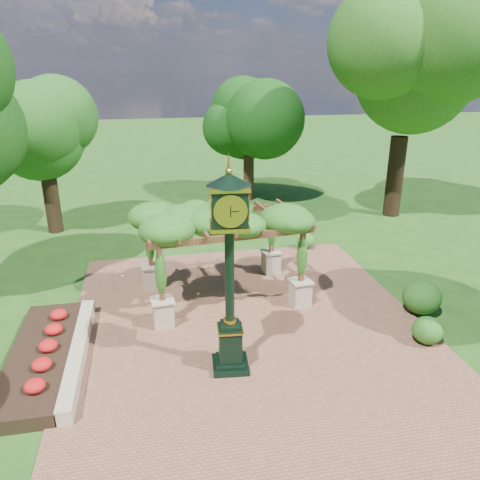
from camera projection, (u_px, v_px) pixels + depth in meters
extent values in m
plane|color=#1E4714|center=(258.00, 350.00, 12.37)|extent=(120.00, 120.00, 0.00)
cube|color=brown|center=(250.00, 330.00, 13.29)|extent=(10.00, 12.00, 0.04)
cube|color=#C6B793|center=(79.00, 352.00, 11.93)|extent=(0.35, 5.00, 0.40)
cube|color=red|center=(41.00, 357.00, 11.78)|extent=(1.50, 5.00, 0.36)
cube|color=black|center=(230.00, 365.00, 11.60)|extent=(0.95, 0.95, 0.13)
cube|color=black|center=(230.00, 344.00, 11.39)|extent=(0.59, 0.59, 0.98)
cube|color=gold|center=(230.00, 329.00, 11.24)|extent=(0.67, 0.67, 0.04)
cylinder|color=black|center=(230.00, 275.00, 10.74)|extent=(0.24, 0.24, 2.51)
cube|color=black|center=(229.00, 206.00, 10.17)|extent=(0.83, 0.83, 0.77)
cylinder|color=beige|center=(231.00, 211.00, 9.80)|extent=(0.66, 0.09, 0.66)
cone|color=black|center=(229.00, 179.00, 9.96)|extent=(1.07, 1.07, 0.27)
sphere|color=gold|center=(229.00, 172.00, 9.90)|extent=(0.15, 0.15, 0.15)
cube|color=#BEAB8D|center=(163.00, 313.00, 13.38)|extent=(0.61, 0.61, 0.77)
cube|color=brown|center=(161.00, 274.00, 12.95)|extent=(0.15, 0.15, 1.58)
cube|color=#BEAB8D|center=(300.00, 293.00, 14.56)|extent=(0.61, 0.61, 0.77)
cube|color=brown|center=(302.00, 257.00, 14.14)|extent=(0.15, 0.15, 1.58)
cube|color=#BEAB8D|center=(152.00, 277.00, 15.67)|extent=(0.61, 0.61, 0.77)
cube|color=brown|center=(149.00, 243.00, 15.25)|extent=(0.15, 0.15, 1.58)
cube|color=#BEAB8D|center=(271.00, 262.00, 16.86)|extent=(0.61, 0.61, 0.77)
cube|color=brown|center=(272.00, 230.00, 16.43)|extent=(0.15, 0.15, 1.58)
cube|color=brown|center=(234.00, 237.00, 13.25)|extent=(4.94, 0.64, 0.19)
cube|color=brown|center=(212.00, 212.00, 15.54)|extent=(4.94, 0.64, 0.19)
ellipsoid|color=#265D1A|center=(222.00, 217.00, 14.31)|extent=(5.25, 3.58, 0.85)
cube|color=gray|center=(221.00, 232.00, 21.04)|extent=(0.52, 0.52, 0.09)
cylinder|color=gray|center=(221.00, 224.00, 20.90)|extent=(0.26, 0.26, 0.81)
cylinder|color=gray|center=(221.00, 215.00, 20.75)|extent=(0.49, 0.49, 0.04)
ellipsoid|color=#275C1A|center=(428.00, 330.00, 12.53)|extent=(0.96, 0.96, 0.74)
ellipsoid|color=#225317|center=(422.00, 297.00, 14.02)|extent=(1.27, 1.27, 1.03)
ellipsoid|color=#2A6C1F|center=(306.00, 241.00, 19.11)|extent=(0.81, 0.81, 0.64)
cylinder|color=black|center=(52.00, 200.00, 20.78)|extent=(0.67, 0.67, 2.95)
ellipsoid|color=#1E4F16|center=(39.00, 112.00, 19.46)|extent=(3.72, 3.72, 4.65)
cylinder|color=#382416|center=(249.00, 177.00, 26.03)|extent=(0.58, 0.58, 2.49)
ellipsoid|color=#113B0E|center=(249.00, 118.00, 24.91)|extent=(3.89, 3.89, 3.93)
cylinder|color=black|center=(395.00, 177.00, 22.99)|extent=(0.80, 0.80, 3.92)
ellipsoid|color=#2B5C1A|center=(408.00, 67.00, 21.23)|extent=(6.17, 6.17, 6.19)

